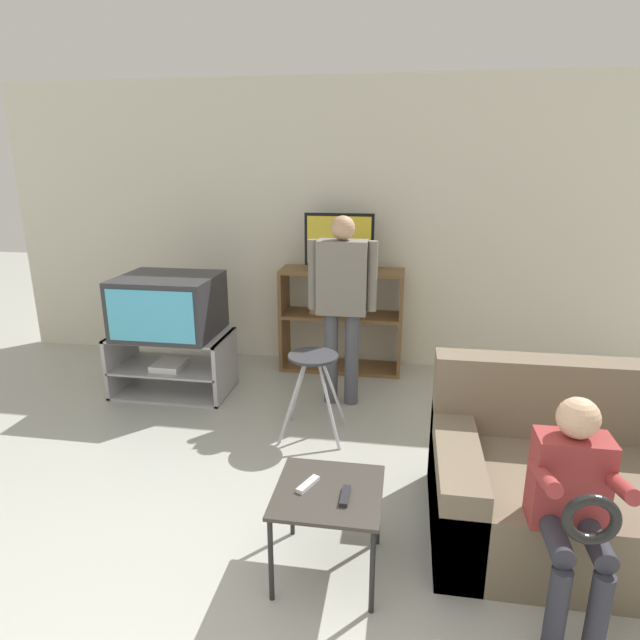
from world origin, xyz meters
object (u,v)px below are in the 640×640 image
object	(u,v)px
person_standing_adult	(342,294)
television_main	(169,305)
media_shelf	(341,319)
television_flat	(339,244)
remote_control_white	(308,484)
remote_control_black	(345,496)
couch	(594,489)
person_seated_child	(573,498)
folding_stool	(313,370)
tv_stand	(173,364)
snack_table	(328,499)

from	to	relation	value
person_standing_adult	television_main	bearing A→B (deg)	-179.89
media_shelf	television_main	bearing A→B (deg)	-151.20
media_shelf	television_flat	world-z (taller)	television_flat
remote_control_white	media_shelf	bearing A→B (deg)	118.02
remote_control_black	remote_control_white	xyz separation A→B (m)	(-0.18, 0.06, 0.00)
media_shelf	television_flat	xyz separation A→B (m)	(-0.02, -0.03, 0.70)
couch	person_standing_adult	bearing A→B (deg)	136.77
television_flat	person_seated_child	world-z (taller)	television_flat
remote_control_black	couch	xyz separation A→B (m)	(1.23, 0.52, -0.17)
remote_control_black	person_standing_adult	distance (m)	1.98
couch	remote_control_white	bearing A→B (deg)	-162.08
media_shelf	remote_control_black	bearing A→B (deg)	-82.53
folding_stool	couch	world-z (taller)	couch
folding_stool	person_standing_adult	size ratio (longest dim) A/B	0.41
tv_stand	person_seated_child	bearing A→B (deg)	-36.55
tv_stand	person_standing_adult	bearing A→B (deg)	0.79
remote_control_black	person_seated_child	size ratio (longest dim) A/B	0.15
media_shelf	person_seated_child	size ratio (longest dim) A/B	1.14
television_flat	remote_control_black	distance (m)	2.74
television_main	snack_table	distance (m)	2.48
couch	person_seated_child	size ratio (longest dim) A/B	1.67
television_flat	person_seated_child	size ratio (longest dim) A/B	0.62
folding_stool	person_standing_adult	xyz separation A→B (m)	(0.13, 0.57, 0.41)
person_standing_adult	snack_table	bearing A→B (deg)	-84.76
couch	television_main	bearing A→B (deg)	154.43
couch	person_standing_adult	world-z (taller)	person_standing_adult
media_shelf	person_standing_adult	xyz separation A→B (m)	(0.09, -0.73, 0.42)
television_flat	snack_table	xyz separation A→B (m)	(0.29, -2.56, -0.80)
television_main	remote_control_white	world-z (taller)	television_main
media_shelf	folding_stool	bearing A→B (deg)	-91.56
television_flat	couch	xyz separation A→B (m)	(1.60, -2.09, -0.91)
tv_stand	snack_table	xyz separation A→B (m)	(1.59, -1.84, 0.14)
remote_control_black	person_standing_adult	world-z (taller)	person_standing_adult
remote_control_white	tv_stand	bearing A→B (deg)	153.63
media_shelf	folding_stool	distance (m)	1.30
tv_stand	television_flat	world-z (taller)	television_flat
tv_stand	television_main	distance (m)	0.50
tv_stand	folding_stool	distance (m)	1.43
television_main	person_seated_child	world-z (taller)	television_main
snack_table	television_flat	bearing A→B (deg)	96.38
television_flat	tv_stand	bearing A→B (deg)	-151.22
remote_control_black	person_seated_child	distance (m)	0.94
television_flat	person_seated_child	bearing A→B (deg)	-63.85
remote_control_black	remote_control_white	bearing A→B (deg)	161.57
person_seated_child	television_main	bearing A→B (deg)	143.21
tv_stand	television_flat	bearing A→B (deg)	28.78
remote_control_white	television_flat	bearing A→B (deg)	118.57
television_main	television_flat	bearing A→B (deg)	28.21
snack_table	remote_control_black	distance (m)	0.11
television_main	person_seated_child	xyz separation A→B (m)	(2.61, -1.95, -0.18)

